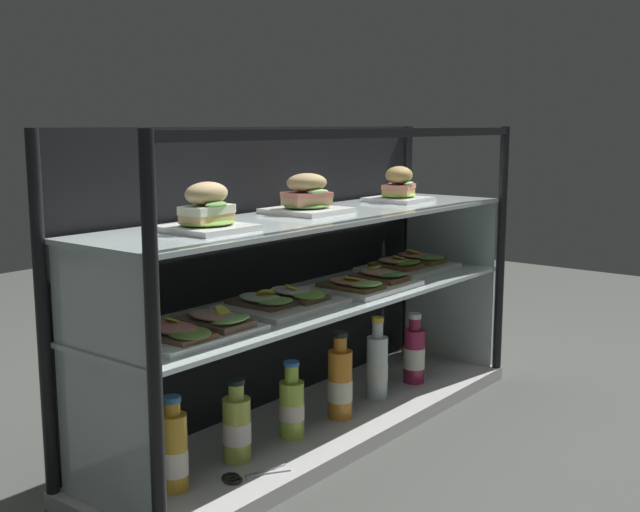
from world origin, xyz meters
The scene contains 22 objects.
ground_plane centered at (0.00, 0.00, -0.01)m, with size 6.00×6.00×0.02m, color #41433F.
case_base_deck centered at (0.00, 0.00, 0.02)m, with size 1.53×0.41×0.04m, color #B9B6B5.
case_frame centered at (0.00, 0.13, 0.48)m, with size 1.53×0.41×0.87m.
riser_lower_tier centered at (0.00, 0.00, 0.21)m, with size 1.47×0.35×0.34m.
shelf_lower_glass centered at (0.00, 0.00, 0.39)m, with size 1.49×0.36×0.01m, color silver.
riser_upper_tier centered at (0.00, 0.00, 0.51)m, with size 1.47×0.35×0.22m.
shelf_upper_glass centered at (0.00, 0.00, 0.63)m, with size 1.49×0.36×0.01m, color silver.
plated_roll_sandwich_near_right_corner centered at (-0.44, -0.01, 0.67)m, with size 0.18×0.18×0.11m.
plated_roll_sandwich_left_of_center centered at (0.00, 0.05, 0.67)m, with size 0.20×0.20×0.11m.
plated_roll_sandwich_center centered at (0.45, 0.03, 0.68)m, with size 0.18×0.18×0.11m.
open_sandwich_tray_right_of_center centered at (-0.50, -0.03, 0.42)m, with size 0.31×0.24×0.06m.
open_sandwich_tray_near_right_corner centered at (-0.16, 0.00, 0.42)m, with size 0.31×0.23×0.06m.
open_sandwich_tray_mid_right centered at (0.17, -0.04, 0.42)m, with size 0.31×0.23×0.06m.
open_sandwich_tray_far_left centered at (0.52, 0.03, 0.42)m, with size 0.31×0.23×0.06m.
juice_bottle_near_post centered at (-0.57, -0.02, 0.13)m, with size 0.07×0.07×0.22m.
juice_bottle_front_right_end centered at (-0.36, -0.02, 0.13)m, with size 0.07×0.07×0.21m.
juice_bottle_front_left_end centered at (-0.16, -0.03, 0.13)m, with size 0.07×0.07×0.21m.
juice_bottle_back_right centered at (0.04, -0.05, 0.14)m, with size 0.07×0.07×0.25m.
juice_bottle_front_fourth centered at (0.24, -0.03, 0.14)m, with size 0.07×0.07×0.25m.
juice_bottle_back_center centered at (0.44, -0.05, 0.14)m, with size 0.07×0.07×0.23m.
orange_fruit_beside_bottles centered at (0.63, 0.08, 0.08)m, with size 0.07×0.07×0.07m, color orange.
kitchen_scissors centered at (-0.43, -0.10, 0.05)m, with size 0.17×0.12×0.01m.
Camera 1 is at (-1.70, -1.35, 0.88)m, focal length 44.27 mm.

